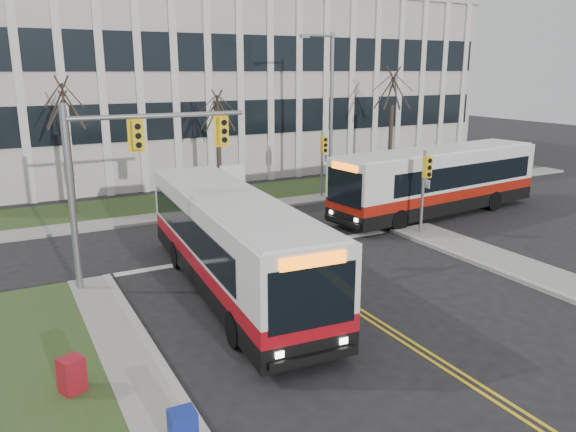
# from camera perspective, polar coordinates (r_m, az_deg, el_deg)

# --- Properties ---
(ground) EXTENTS (120.00, 120.00, 0.00)m
(ground) POSITION_cam_1_polar(r_m,az_deg,el_deg) (16.53, 10.22, -11.37)
(ground) COLOR black
(ground) RESTS_ON ground
(sidewalk_cross) EXTENTS (44.00, 1.60, 0.14)m
(sidewalk_cross) POSITION_cam_1_polar(r_m,az_deg,el_deg) (31.19, 0.26, 1.46)
(sidewalk_cross) COLOR #9E9B93
(sidewalk_cross) RESTS_ON ground
(building_lawn) EXTENTS (44.00, 5.00, 0.12)m
(building_lawn) POSITION_cam_1_polar(r_m,az_deg,el_deg) (33.62, -2.00, 2.41)
(building_lawn) COLOR #314C20
(building_lawn) RESTS_ON ground
(office_building) EXTENTS (40.00, 16.00, 12.00)m
(office_building) POSITION_cam_1_polar(r_m,az_deg,el_deg) (43.98, -9.15, 12.92)
(office_building) COLOR beige
(office_building) RESTS_ON ground
(mast_arm_signal) EXTENTS (6.11, 0.38, 6.20)m
(mast_arm_signal) POSITION_cam_1_polar(r_m,az_deg,el_deg) (19.30, -16.47, 5.33)
(mast_arm_signal) COLOR slate
(mast_arm_signal) RESTS_ON ground
(signal_pole_near) EXTENTS (0.34, 0.39, 3.80)m
(signal_pole_near) POSITION_cam_1_polar(r_m,az_deg,el_deg) (25.25, 13.74, 3.54)
(signal_pole_near) COLOR slate
(signal_pole_near) RESTS_ON ground
(signal_pole_far) EXTENTS (0.34, 0.39, 3.80)m
(signal_pole_far) POSITION_cam_1_polar(r_m,az_deg,el_deg) (31.99, 3.59, 6.20)
(signal_pole_far) COLOR slate
(signal_pole_far) RESTS_ON ground
(streetlight) EXTENTS (2.15, 0.25, 9.20)m
(streetlight) POSITION_cam_1_polar(r_m,az_deg,el_deg) (32.82, 4.18, 11.13)
(streetlight) COLOR slate
(streetlight) RESTS_ON ground
(directory_sign) EXTENTS (1.50, 0.12, 2.00)m
(directory_sign) POSITION_cam_1_polar(r_m,az_deg,el_deg) (31.95, -5.66, 3.73)
(directory_sign) COLOR slate
(directory_sign) RESTS_ON ground
(tree_left) EXTENTS (1.80, 1.80, 7.70)m
(tree_left) POSITION_cam_1_polar(r_m,az_deg,el_deg) (29.78, -21.81, 10.41)
(tree_left) COLOR #42352B
(tree_left) RESTS_ON ground
(tree_mid) EXTENTS (1.80, 1.80, 6.82)m
(tree_mid) POSITION_cam_1_polar(r_m,az_deg,el_deg) (31.93, -7.16, 10.40)
(tree_mid) COLOR #42352B
(tree_mid) RESTS_ON ground
(tree_right) EXTENTS (1.80, 1.80, 8.25)m
(tree_right) POSITION_cam_1_polar(r_m,az_deg,el_deg) (37.71, 10.59, 12.47)
(tree_right) COLOR #42352B
(tree_right) RESTS_ON ground
(bus_main) EXTENTS (3.46, 12.14, 3.20)m
(bus_main) POSITION_cam_1_polar(r_m,az_deg,el_deg) (18.57, -5.74, -2.94)
(bus_main) COLOR silver
(bus_main) RESTS_ON ground
(bus_cross) EXTENTS (12.52, 4.05, 3.28)m
(bus_cross) POSITION_cam_1_polar(r_m,az_deg,el_deg) (29.47, 14.91, 3.31)
(bus_cross) COLOR silver
(bus_cross) RESTS_ON ground
(newspaper_box_red) EXTENTS (0.64, 0.61, 0.95)m
(newspaper_box_red) POSITION_cam_1_polar(r_m,az_deg,el_deg) (14.03, -21.09, -15.01)
(newspaper_box_red) COLOR maroon
(newspaper_box_red) RESTS_ON ground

